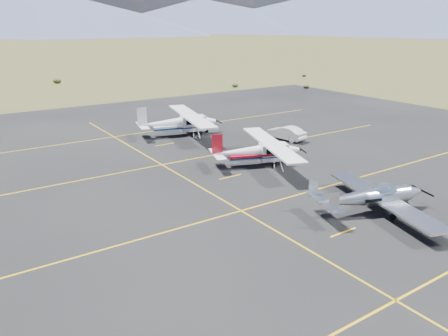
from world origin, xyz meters
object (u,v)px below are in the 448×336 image
object	(u,v)px
aircraft_low_wing	(374,197)
aircraft_plain	(179,122)
aircraft_cessna	(258,151)
sedan	(286,133)

from	to	relation	value
aircraft_low_wing	aircraft_plain	bearing A→B (deg)	108.17
aircraft_cessna	aircraft_plain	world-z (taller)	aircraft_plain
aircraft_cessna	sedan	bearing A→B (deg)	53.72
aircraft_low_wing	aircraft_cessna	bearing A→B (deg)	107.03
aircraft_low_wing	aircraft_cessna	world-z (taller)	aircraft_cessna
aircraft_cessna	aircraft_plain	xyz separation A→B (m)	(-0.56, 12.29, 0.14)
aircraft_low_wing	aircraft_plain	world-z (taller)	aircraft_plain
sedan	aircraft_low_wing	bearing A→B (deg)	55.54
aircraft_low_wing	sedan	xyz separation A→B (m)	(7.26, 16.10, -0.34)
aircraft_cessna	sedan	world-z (taller)	aircraft_cessna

